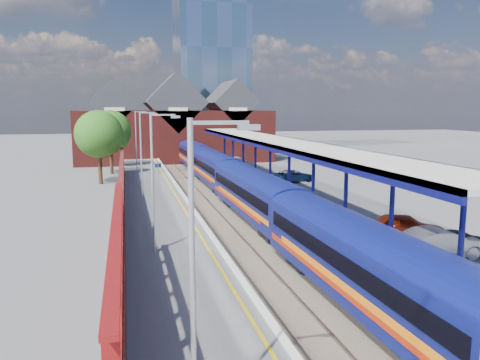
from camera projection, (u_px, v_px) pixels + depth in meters
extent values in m
plane|color=#5B5B5E|center=(204.00, 189.00, 48.43)|extent=(240.00, 240.00, 0.00)
cube|color=#473D33|center=(223.00, 208.00, 38.82)|extent=(6.00, 76.00, 0.06)
cube|color=slate|center=(197.00, 209.00, 38.28)|extent=(0.07, 76.00, 0.14)
cube|color=slate|center=(214.00, 208.00, 38.62)|extent=(0.07, 76.00, 0.14)
cube|color=slate|center=(233.00, 207.00, 38.99)|extent=(0.07, 76.00, 0.14)
cube|color=slate|center=(249.00, 206.00, 39.33)|extent=(0.07, 76.00, 0.14)
cube|color=#565659|center=(156.00, 206.00, 37.45)|extent=(5.00, 76.00, 1.00)
cube|color=#565659|center=(292.00, 199.00, 40.17)|extent=(6.00, 76.00, 1.00)
cube|color=silver|center=(185.00, 198.00, 37.93)|extent=(0.30, 76.00, 0.05)
cube|color=silver|center=(260.00, 195.00, 39.42)|extent=(0.30, 76.00, 0.05)
cube|color=yellow|center=(178.00, 199.00, 37.79)|extent=(0.14, 76.00, 0.01)
cube|color=navy|center=(367.00, 267.00, 18.78)|extent=(3.06, 16.04, 2.50)
cube|color=navy|center=(368.00, 237.00, 18.59)|extent=(3.06, 16.04, 0.60)
cube|color=navy|center=(255.00, 195.00, 34.72)|extent=(3.06, 16.04, 2.50)
cube|color=navy|center=(255.00, 178.00, 34.53)|extent=(3.06, 16.04, 0.60)
cube|color=navy|center=(214.00, 168.00, 50.65)|extent=(3.06, 16.04, 2.50)
cube|color=navy|center=(214.00, 156.00, 50.47)|extent=(3.06, 16.04, 0.60)
cube|color=navy|center=(192.00, 154.00, 66.59)|extent=(3.06, 16.04, 2.50)
cube|color=navy|center=(192.00, 145.00, 66.40)|extent=(3.06, 16.04, 0.60)
cube|color=black|center=(215.00, 174.00, 42.28)|extent=(0.04, 60.54, 0.70)
cube|color=orange|center=(215.00, 183.00, 42.40)|extent=(0.03, 55.27, 0.30)
cube|color=#AF250B|center=(215.00, 186.00, 42.43)|extent=(0.03, 55.27, 0.30)
cube|color=black|center=(187.00, 161.00, 72.20)|extent=(2.00, 2.40, 0.60)
cylinder|color=#0F0F58|center=(461.00, 239.00, 18.43)|extent=(0.24, 0.24, 4.20)
cylinder|color=#0F0F58|center=(392.00, 212.00, 23.23)|extent=(0.24, 0.24, 4.20)
cylinder|color=#0F0F58|center=(346.00, 195.00, 28.03)|extent=(0.24, 0.24, 4.20)
cylinder|color=#0F0F58|center=(313.00, 182.00, 32.83)|extent=(0.24, 0.24, 4.20)
cylinder|color=#0F0F58|center=(289.00, 173.00, 37.63)|extent=(0.24, 0.24, 4.20)
cylinder|color=#0F0F58|center=(270.00, 166.00, 42.43)|extent=(0.24, 0.24, 4.20)
cylinder|color=#0F0F58|center=(255.00, 160.00, 47.23)|extent=(0.24, 0.24, 4.20)
cylinder|color=#0F0F58|center=(243.00, 155.00, 52.03)|extent=(0.24, 0.24, 4.20)
cylinder|color=#0F0F58|center=(233.00, 151.00, 56.83)|extent=(0.24, 0.24, 4.20)
cylinder|color=#0F0F58|center=(225.00, 148.00, 61.63)|extent=(0.24, 0.24, 4.20)
cube|color=beige|center=(279.00, 142.00, 41.25)|extent=(4.50, 52.00, 0.25)
cube|color=#0F0F58|center=(256.00, 144.00, 40.76)|extent=(0.20, 52.00, 0.55)
cube|color=#0F0F58|center=(302.00, 143.00, 41.78)|extent=(0.20, 52.00, 0.55)
cylinder|color=#A5A8AA|center=(193.00, 287.00, 9.74)|extent=(0.12, 0.12, 7.00)
cube|color=#A5A8AA|center=(220.00, 123.00, 9.37)|extent=(1.20, 0.08, 0.08)
cube|color=#A5A8AA|center=(249.00, 127.00, 9.53)|extent=(0.45, 0.18, 0.12)
cylinder|color=#A5A8AA|center=(153.00, 184.00, 23.18)|extent=(0.12, 0.12, 7.00)
cube|color=#A5A8AA|center=(163.00, 115.00, 22.81)|extent=(1.20, 0.08, 0.08)
cube|color=#A5A8AA|center=(176.00, 117.00, 22.97)|extent=(0.45, 0.18, 0.12)
cylinder|color=#A5A8AA|center=(141.00, 154.00, 38.54)|extent=(0.12, 0.12, 7.00)
cube|color=#A5A8AA|center=(147.00, 113.00, 38.17)|extent=(1.20, 0.08, 0.08)
cube|color=#A5A8AA|center=(155.00, 114.00, 38.33)|extent=(0.45, 0.18, 0.12)
cylinder|color=#A5A8AA|center=(136.00, 142.00, 53.90)|extent=(0.12, 0.12, 7.00)
cube|color=#A5A8AA|center=(140.00, 112.00, 53.53)|extent=(1.20, 0.08, 0.08)
cube|color=#A5A8AA|center=(146.00, 113.00, 53.69)|extent=(0.45, 0.18, 0.12)
cylinder|color=#A5A8AA|center=(158.00, 177.00, 41.15)|extent=(0.08, 0.08, 2.50)
cube|color=#0C194C|center=(158.00, 165.00, 40.99)|extent=(0.55, 0.06, 0.35)
cube|color=#5B1B18|center=(122.00, 198.00, 30.79)|extent=(0.35, 50.00, 2.80)
cube|color=maroon|center=(116.00, 222.00, 14.11)|extent=(0.30, 15.00, 0.12)
cube|color=maroon|center=(118.00, 252.00, 14.25)|extent=(0.30, 15.00, 0.12)
cube|color=maroon|center=(111.00, 354.00, 7.47)|extent=(0.30, 0.12, 1.00)
cube|color=maroon|center=(114.00, 304.00, 9.39)|extent=(0.30, 0.12, 1.00)
cube|color=maroon|center=(115.00, 271.00, 11.31)|extent=(0.30, 0.12, 1.00)
cube|color=maroon|center=(117.00, 247.00, 13.23)|extent=(0.30, 0.12, 1.00)
cube|color=maroon|center=(117.00, 230.00, 15.15)|extent=(0.30, 0.12, 1.00)
cube|color=maroon|center=(118.00, 216.00, 17.07)|extent=(0.30, 0.12, 1.00)
cube|color=maroon|center=(119.00, 205.00, 18.99)|extent=(0.30, 0.12, 1.00)
cube|color=maroon|center=(119.00, 197.00, 20.91)|extent=(0.30, 0.12, 1.00)
cube|color=#5B1B18|center=(175.00, 136.00, 74.71)|extent=(30.00, 12.00, 8.00)
cube|color=#232328|center=(115.00, 103.00, 71.80)|extent=(7.13, 12.00, 7.13)
cube|color=#232328|center=(174.00, 103.00, 73.93)|extent=(9.16, 12.00, 9.16)
cube|color=#232328|center=(229.00, 103.00, 76.06)|extent=(7.13, 12.00, 7.13)
cube|color=beige|center=(115.00, 109.00, 66.14)|extent=(2.80, 0.15, 0.50)
cube|color=beige|center=(178.00, 109.00, 68.27)|extent=(2.80, 0.15, 0.50)
cube|color=beige|center=(238.00, 109.00, 70.40)|extent=(2.80, 0.15, 0.50)
cube|color=slate|center=(211.00, 51.00, 95.81)|extent=(14.00, 14.00, 40.00)
cylinder|color=#382314|center=(100.00, 166.00, 51.40)|extent=(0.44, 0.44, 4.00)
sphere|color=#214E14|center=(99.00, 134.00, 50.88)|extent=(5.20, 5.20, 5.20)
sphere|color=#214E14|center=(106.00, 141.00, 50.69)|extent=(3.20, 3.20, 3.20)
cylinder|color=#382314|center=(111.00, 158.00, 59.32)|extent=(0.44, 0.44, 4.00)
sphere|color=#214E14|center=(110.00, 131.00, 58.80)|extent=(5.20, 5.20, 5.20)
sphere|color=#214E14|center=(117.00, 137.00, 58.61)|extent=(3.20, 3.20, 3.20)
imported|color=maroon|center=(405.00, 227.00, 25.78)|extent=(4.64, 3.43, 1.47)
imported|color=#A6A6AB|center=(440.00, 244.00, 22.58)|extent=(4.55, 1.63, 1.49)
imported|color=black|center=(458.00, 241.00, 23.59)|extent=(4.04, 2.01, 1.13)
imported|color=navy|center=(293.00, 176.00, 46.39)|extent=(4.84, 3.33, 1.23)
cube|color=#A0A2A4|center=(458.00, 356.00, 14.69)|extent=(0.95, 1.08, 1.00)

